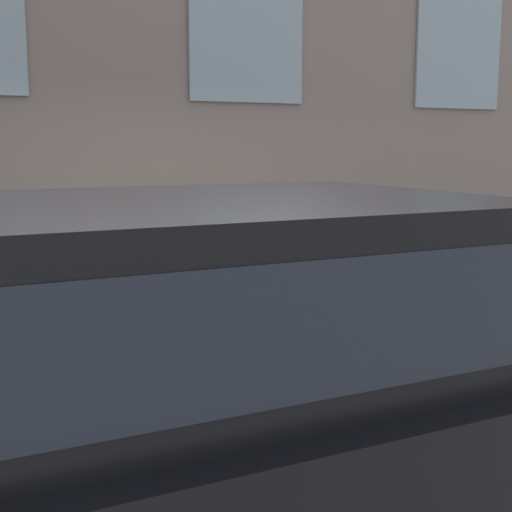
% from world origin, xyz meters
% --- Properties ---
extents(ground_plane, '(80.00, 80.00, 0.00)m').
position_xyz_m(ground_plane, '(0.00, 0.00, 0.00)').
color(ground_plane, '#514F4C').
extents(sidewalk, '(2.44, 60.00, 0.14)m').
position_xyz_m(sidewalk, '(1.22, 0.00, 0.07)').
color(sidewalk, '#9E9B93').
rests_on(sidewalk, ground_plane).
extents(fire_hydrant, '(0.32, 0.43, 0.68)m').
position_xyz_m(fire_hydrant, '(0.64, -0.20, 0.49)').
color(fire_hydrant, red).
rests_on(fire_hydrant, sidewalk).
extents(person, '(0.36, 0.24, 1.47)m').
position_xyz_m(person, '(0.91, -0.86, 1.02)').
color(person, '#232328').
rests_on(person, sidewalk).
extents(parked_car_black_near, '(1.93, 4.37, 1.74)m').
position_xyz_m(parked_car_black_near, '(-1.15, 0.63, 0.96)').
color(parked_car_black_near, black).
rests_on(parked_car_black_near, ground_plane).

